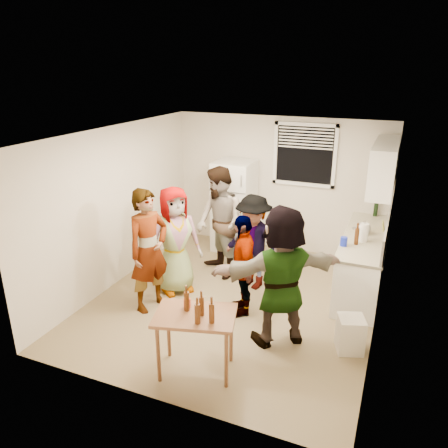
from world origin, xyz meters
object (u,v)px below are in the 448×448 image
at_px(blue_cup, 343,246).
at_px(guest_black, 242,311).
at_px(trash_bin, 350,333).
at_px(guest_orange, 278,339).
at_px(serving_table, 197,370).
at_px(wine_bottle, 375,216).
at_px(guest_grey, 177,289).
at_px(guest_back_left, 220,274).
at_px(refrigerator, 234,206).
at_px(guest_stripe, 152,306).
at_px(kettle, 363,234).
at_px(guest_back_right, 252,286).
at_px(red_cup, 187,307).
at_px(beer_bottle_counter, 356,244).
at_px(beer_bottle_table, 202,315).

xyz_separation_m(blue_cup, guest_black, (-1.24, -0.83, -0.90)).
relative_size(trash_bin, guest_orange, 0.25).
distance_m(blue_cup, serving_table, 2.74).
distance_m(wine_bottle, serving_table, 4.22).
height_order(serving_table, guest_grey, serving_table).
relative_size(guest_back_left, guest_orange, 1.01).
xyz_separation_m(wine_bottle, guest_back_left, (-2.31, -1.41, -0.90)).
bearing_deg(guest_black, refrigerator, 173.98).
xyz_separation_m(refrigerator, guest_black, (0.95, -2.12, -0.85)).
height_order(trash_bin, guest_grey, trash_bin).
bearing_deg(guest_back_left, trash_bin, 10.25).
relative_size(guest_back_left, guest_black, 1.25).
height_order(serving_table, guest_stripe, serving_table).
xyz_separation_m(kettle, wine_bottle, (0.10, 0.95, 0.00)).
bearing_deg(guest_back_right, serving_table, -70.56).
bearing_deg(red_cup, blue_cup, 56.70).
bearing_deg(guest_back_left, guest_orange, -5.07).
relative_size(blue_cup, serving_table, 0.15).
bearing_deg(wine_bottle, guest_orange, -106.88).
bearing_deg(guest_back_right, kettle, 39.98).
distance_m(kettle, trash_bin, 1.89).
height_order(trash_bin, guest_stripe, trash_bin).
xyz_separation_m(serving_table, guest_black, (0.03, 1.42, 0.00)).
distance_m(guest_stripe, guest_back_right, 1.64).
relative_size(guest_grey, guest_back_left, 0.91).
bearing_deg(guest_grey, guest_black, -59.89).
relative_size(refrigerator, guest_stripe, 0.95).
bearing_deg(red_cup, kettle, 59.44).
relative_size(kettle, beer_bottle_counter, 1.04).
bearing_deg(guest_back_right, guest_back_left, -178.74).
bearing_deg(guest_grey, kettle, -25.01).
xyz_separation_m(trash_bin, guest_stripe, (-2.81, -0.04, -0.25)).
distance_m(guest_back_left, guest_orange, 2.04).
distance_m(kettle, guest_grey, 3.03).
xyz_separation_m(guest_back_right, guest_orange, (0.80, -1.25, 0.00)).
height_order(kettle, guest_orange, kettle).
distance_m(serving_table, guest_back_right, 2.20).
bearing_deg(guest_grey, beer_bottle_counter, -33.72).
relative_size(beer_bottle_table, guest_orange, 0.12).
relative_size(blue_cup, guest_back_left, 0.07).
height_order(refrigerator, blue_cup, refrigerator).
bearing_deg(kettle, beer_bottle_table, -138.47).
xyz_separation_m(guest_grey, guest_back_right, (1.06, 0.58, 0.00)).
distance_m(beer_bottle_counter, guest_black, 1.92).
height_order(blue_cup, guest_black, blue_cup).
distance_m(beer_bottle_table, guest_black, 1.60).
bearing_deg(kettle, guest_black, -157.50).
xyz_separation_m(serving_table, red_cup, (-0.15, 0.10, 0.76)).
height_order(guest_grey, guest_stripe, guest_grey).
height_order(kettle, beer_bottle_table, kettle).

